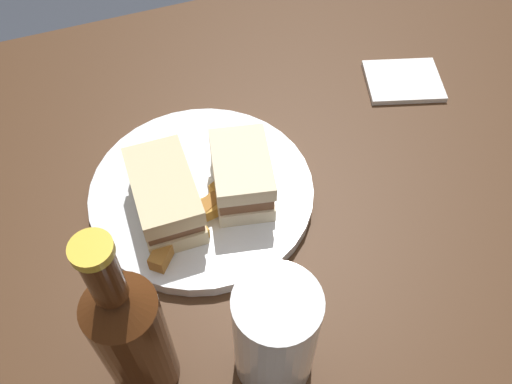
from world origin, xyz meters
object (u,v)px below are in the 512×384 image
at_px(sandwich_half_left, 165,196).
at_px(sandwich_half_right, 242,175).
at_px(napkin, 403,81).
at_px(plate, 202,192).
at_px(cider_bottle, 131,335).
at_px(pint_glass, 275,338).

distance_m(sandwich_half_left, sandwich_half_right, 0.09).
bearing_deg(sandwich_half_left, napkin, 16.64).
bearing_deg(plate, cider_bottle, -120.92).
height_order(pint_glass, napkin, pint_glass).
bearing_deg(napkin, plate, -164.11).
relative_size(sandwich_half_right, cider_bottle, 0.46).
bearing_deg(plate, sandwich_half_left, -158.12).
distance_m(pint_glass, napkin, 0.47).
height_order(sandwich_half_right, napkin, sandwich_half_right).
relative_size(pint_glass, napkin, 1.29).
distance_m(plate, cider_bottle, 0.25).
relative_size(plate, napkin, 2.55).
height_order(pint_glass, cider_bottle, cider_bottle).
xyz_separation_m(sandwich_half_left, cider_bottle, (-0.07, -0.18, 0.05)).
bearing_deg(sandwich_half_left, pint_glass, -75.40).
distance_m(cider_bottle, napkin, 0.56).
height_order(plate, sandwich_half_left, sandwich_half_left).
height_order(sandwich_half_right, pint_glass, pint_glass).
bearing_deg(sandwich_half_right, napkin, 21.78).
relative_size(sandwich_half_left, pint_glass, 0.86).
distance_m(sandwich_half_left, napkin, 0.41).
relative_size(sandwich_half_right, pint_glass, 0.81).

